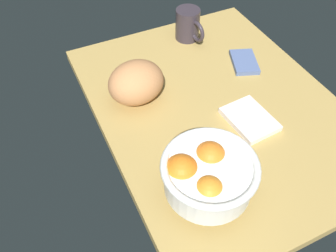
# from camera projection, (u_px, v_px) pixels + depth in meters

# --- Properties ---
(ground_plane) EXTENTS (0.82, 0.62, 0.03)m
(ground_plane) POSITION_uv_depth(u_px,v_px,m) (217.00, 109.00, 0.98)
(ground_plane) COLOR #AB8B4A
(fruit_bowl) EXTENTS (0.20, 0.20, 0.12)m
(fruit_bowl) POSITION_uv_depth(u_px,v_px,m) (206.00, 175.00, 0.73)
(fruit_bowl) COLOR white
(fruit_bowl) RESTS_ON ground
(bread_loaf) EXTENTS (0.16, 0.18, 0.11)m
(bread_loaf) POSITION_uv_depth(u_px,v_px,m) (136.00, 82.00, 0.94)
(bread_loaf) COLOR #C1814F
(bread_loaf) RESTS_ON ground
(napkin_folded) EXTENTS (0.13, 0.11, 0.01)m
(napkin_folded) POSITION_uv_depth(u_px,v_px,m) (244.00, 62.00, 1.08)
(napkin_folded) COLOR #506394
(napkin_folded) RESTS_ON ground
(napkin_spare) EXTENTS (0.14, 0.11, 0.01)m
(napkin_spare) POSITION_uv_depth(u_px,v_px,m) (250.00, 119.00, 0.92)
(napkin_spare) COLOR silver
(napkin_spare) RESTS_ON ground
(mug) EXTENTS (0.12, 0.08, 0.10)m
(mug) POSITION_uv_depth(u_px,v_px,m) (188.00, 25.00, 1.14)
(mug) COLOR #322A32
(mug) RESTS_ON ground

